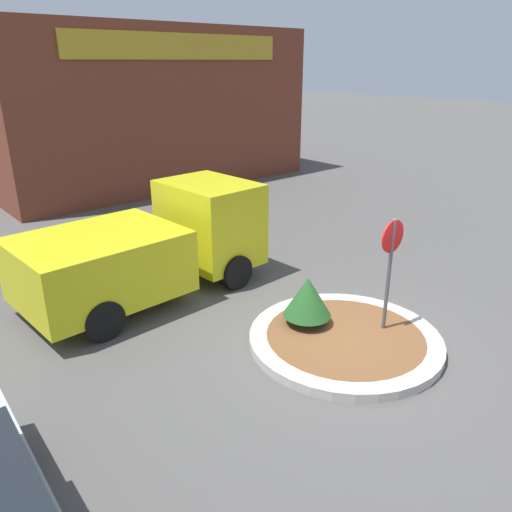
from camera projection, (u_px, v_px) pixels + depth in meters
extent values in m
plane|color=#514F4C|center=(344.00, 343.00, 9.30)|extent=(120.00, 120.00, 0.00)
cylinder|color=#BCB7AD|center=(345.00, 339.00, 9.26)|extent=(3.56, 3.56, 0.17)
cylinder|color=brown|center=(345.00, 339.00, 9.26)|extent=(2.92, 2.92, 0.17)
cylinder|color=#4C4C51|center=(388.00, 280.00, 9.12)|extent=(0.07, 0.07, 2.33)
cylinder|color=#B71414|center=(393.00, 236.00, 8.81)|extent=(0.61, 0.03, 0.61)
cylinder|color=brown|center=(307.00, 319.00, 9.63)|extent=(0.08, 0.08, 0.18)
cone|color=#235623|center=(308.00, 297.00, 9.45)|extent=(0.92, 0.92, 0.78)
cube|color=gold|center=(210.00, 222.00, 11.93)|extent=(1.82, 2.36, 1.91)
cube|color=gold|center=(100.00, 265.00, 10.19)|extent=(3.32, 2.56, 1.30)
cube|color=black|center=(228.00, 204.00, 12.20)|extent=(0.15, 2.04, 0.67)
cylinder|color=black|center=(179.00, 248.00, 12.91)|extent=(0.81, 0.30, 0.80)
cylinder|color=black|center=(236.00, 272.00, 11.42)|extent=(0.81, 0.30, 0.80)
cylinder|color=black|center=(54.00, 284.00, 10.78)|extent=(0.81, 0.30, 0.80)
cylinder|color=black|center=(103.00, 320.00, 9.30)|extent=(0.81, 0.30, 0.80)
cube|color=brown|center=(145.00, 107.00, 20.99)|extent=(12.76, 6.00, 6.21)
cube|color=#B28E23|center=(181.00, 46.00, 18.01)|extent=(8.93, 0.08, 0.90)
cylinder|color=black|center=(12.00, 445.00, 6.33)|extent=(0.23, 0.71, 0.70)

